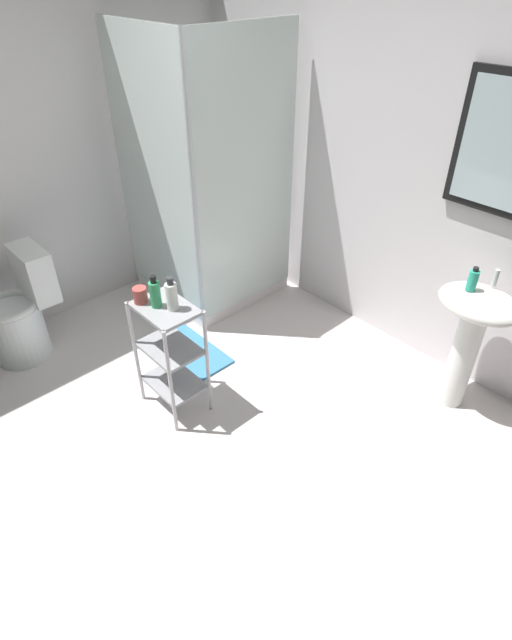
% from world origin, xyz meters
% --- Properties ---
extents(ground_plane, '(4.20, 4.20, 0.02)m').
position_xyz_m(ground_plane, '(0.00, 0.00, -0.01)').
color(ground_plane, silver).
extents(wall_back, '(4.20, 0.14, 2.50)m').
position_xyz_m(wall_back, '(0.01, 1.85, 1.25)').
color(wall_back, silver).
rests_on(wall_back, ground_plane).
extents(shower_stall, '(0.92, 0.92, 2.00)m').
position_xyz_m(shower_stall, '(-1.19, 1.18, 0.46)').
color(shower_stall, white).
rests_on(shower_stall, ground_plane).
extents(pedestal_sink, '(0.46, 0.37, 0.81)m').
position_xyz_m(pedestal_sink, '(0.81, 1.52, 0.58)').
color(pedestal_sink, white).
rests_on(pedestal_sink, ground_plane).
extents(sink_faucet, '(0.03, 0.03, 0.10)m').
position_xyz_m(sink_faucet, '(0.81, 1.64, 0.86)').
color(sink_faucet, silver).
rests_on(sink_faucet, pedestal_sink).
extents(toilet, '(0.37, 0.49, 0.76)m').
position_xyz_m(toilet, '(-1.48, -0.22, 0.31)').
color(toilet, white).
rests_on(toilet, ground_plane).
extents(storage_cart, '(0.38, 0.28, 0.74)m').
position_xyz_m(storage_cart, '(-0.35, 0.23, 0.44)').
color(storage_cart, silver).
rests_on(storage_cart, ground_plane).
extents(hand_soap_bottle, '(0.05, 0.05, 0.14)m').
position_xyz_m(hand_soap_bottle, '(0.75, 1.50, 0.87)').
color(hand_soap_bottle, '#2DBC99').
rests_on(hand_soap_bottle, pedestal_sink).
extents(body_wash_bottle_green, '(0.06, 0.06, 0.19)m').
position_xyz_m(body_wash_bottle_green, '(-0.39, 0.20, 0.82)').
color(body_wash_bottle_green, '#329D60').
rests_on(body_wash_bottle_green, storage_cart).
extents(lotion_bottle_white, '(0.06, 0.06, 0.20)m').
position_xyz_m(lotion_bottle_white, '(-0.30, 0.25, 0.83)').
color(lotion_bottle_white, white).
rests_on(lotion_bottle_white, storage_cart).
extents(rinse_cup, '(0.08, 0.08, 0.09)m').
position_xyz_m(rinse_cup, '(-0.48, 0.16, 0.79)').
color(rinse_cup, '#B24742').
rests_on(rinse_cup, storage_cart).
extents(bath_mat, '(0.60, 0.40, 0.02)m').
position_xyz_m(bath_mat, '(-0.70, 0.56, 0.01)').
color(bath_mat, teal).
rests_on(bath_mat, ground_plane).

